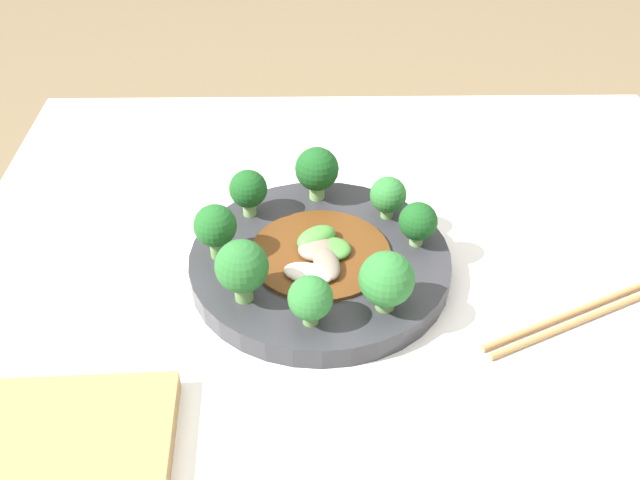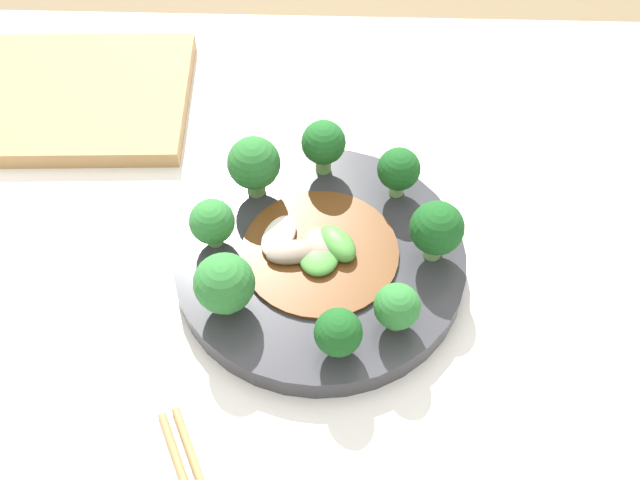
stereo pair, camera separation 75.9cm
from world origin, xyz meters
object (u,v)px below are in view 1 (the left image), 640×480
broccoli_southwest (387,280)px  broccoli_east (317,170)px  plate (320,264)px  broccoli_west (310,299)px  broccoli_southeast (388,195)px  broccoli_northwest (242,267)px  chopsticks (586,313)px  broccoli_northeast (248,190)px  broccoli_south (418,222)px  broccoli_north (215,227)px  stirfry_center (320,253)px

broccoli_southwest → broccoli_east: bearing=18.9°
plate → broccoli_east: broccoli_east is taller
broccoli_southwest → broccoli_west: 0.07m
broccoli_southeast → broccoli_northwest: bearing=131.6°
broccoli_southwest → chopsticks: broccoli_southwest is taller
broccoli_northeast → broccoli_southwest: bearing=-137.8°
broccoli_west → chopsticks: broccoli_west is taller
broccoli_south → broccoli_east: bearing=50.4°
broccoli_southeast → broccoli_north: size_ratio=0.80×
broccoli_north → broccoli_northwest: bearing=-154.4°
broccoli_south → stirfry_center: broccoli_south is taller
plate → broccoli_north: (0.00, 0.11, 0.05)m
plate → broccoli_southwest: bearing=-142.5°
broccoli_northeast → broccoli_south: size_ratio=1.11×
broccoli_southwest → broccoli_south: (0.10, -0.04, -0.01)m
broccoli_north → plate: bearing=-90.1°
plate → broccoli_north: bearing=89.9°
broccoli_southeast → broccoli_northwest: (-0.13, 0.15, 0.01)m
plate → stirfry_center: size_ratio=1.85×
broccoli_north → broccoli_east: 0.15m
broccoli_northeast → broccoli_southeast: bearing=-92.2°
broccoli_southwest → broccoli_south: size_ratio=1.26×
broccoli_south → chopsticks: size_ratio=0.22×
broccoli_southwest → broccoli_east: broccoli_east is taller
broccoli_northwest → stirfry_center: broccoli_northwest is taller
plate → chopsticks: (-0.07, -0.27, -0.01)m
broccoli_southwest → chopsticks: bearing=-87.0°
broccoli_north → chopsticks: broccoli_north is taller
chopsticks → broccoli_south: bearing=61.6°
broccoli_east → stirfry_center: broccoli_east is taller
plate → broccoli_south: size_ratio=5.52×
broccoli_south → broccoli_southwest: bearing=157.1°
broccoli_northwest → chopsticks: 0.35m
stirfry_center → broccoli_northwest: bearing=129.5°
broccoli_north → stirfry_center: size_ratio=0.42×
broccoli_northeast → broccoli_northwest: (-0.14, -0.00, 0.01)m
broccoli_east → broccoli_southeast: bearing=-115.6°
broccoli_west → broccoli_northwest: (0.03, 0.07, 0.01)m
broccoli_west → broccoli_south: bearing=-43.8°
broccoli_northwest → plate: bearing=-48.6°
plate → chopsticks: bearing=-104.6°
broccoli_south → broccoli_northwest: bearing=115.3°
broccoli_southwest → broccoli_northeast: (0.15, 0.14, -0.00)m
broccoli_southwest → stirfry_center: bearing=39.1°
broccoli_southeast → broccoli_west: size_ratio=0.95×
plate → broccoli_southwest: size_ratio=4.40×
broccoli_southeast → stirfry_center: broccoli_southeast is taller
broccoli_north → stirfry_center: 0.11m
broccoli_west → broccoli_east: bearing=-2.3°
broccoli_southeast → broccoli_northwest: size_ratio=0.73×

